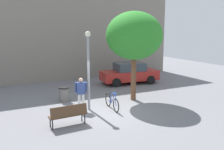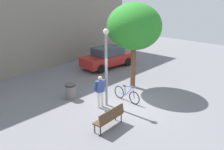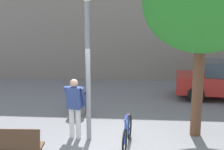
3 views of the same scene
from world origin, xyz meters
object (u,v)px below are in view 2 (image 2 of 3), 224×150
(bicycle_blue, at_px, (127,94))
(plaza_tree, at_px, (134,27))
(park_bench, at_px, (110,117))
(parked_car_red, at_px, (108,57))
(person_by_lamppost, at_px, (100,90))
(lamppost, at_px, (106,61))
(trash_bin, at_px, (71,91))

(bicycle_blue, bearing_deg, plaza_tree, 28.33)
(park_bench, height_order, parked_car_red, parked_car_red)
(person_by_lamppost, relative_size, plaza_tree, 0.33)
(park_bench, xyz_separation_m, bicycle_blue, (2.67, 1.18, -0.16))
(plaza_tree, height_order, parked_car_red, plaza_tree)
(plaza_tree, xyz_separation_m, bicycle_blue, (-1.91, -1.03, -3.28))
(park_bench, relative_size, bicycle_blue, 0.90)
(plaza_tree, bearing_deg, parked_car_red, 62.31)
(park_bench, bearing_deg, bicycle_blue, 23.76)
(lamppost, xyz_separation_m, park_bench, (-1.61, -1.67, -1.82))
(plaza_tree, height_order, bicycle_blue, plaza_tree)
(parked_car_red, relative_size, trash_bin, 5.26)
(bicycle_blue, height_order, trash_bin, bicycle_blue)
(bicycle_blue, bearing_deg, trash_bin, 125.00)
(trash_bin, bearing_deg, parked_car_red, 23.00)
(lamppost, height_order, park_bench, lamppost)
(parked_car_red, bearing_deg, lamppost, -138.47)
(parked_car_red, bearing_deg, person_by_lamppost, -141.00)
(lamppost, distance_m, bicycle_blue, 2.30)
(person_by_lamppost, relative_size, park_bench, 1.03)
(bicycle_blue, xyz_separation_m, trash_bin, (-1.76, 2.51, 0.04))
(lamppost, distance_m, person_by_lamppost, 1.45)
(park_bench, relative_size, trash_bin, 1.95)
(trash_bin, bearing_deg, person_by_lamppost, -81.25)
(bicycle_blue, distance_m, trash_bin, 3.07)
(plaza_tree, relative_size, trash_bin, 6.04)
(plaza_tree, xyz_separation_m, trash_bin, (-3.66, 1.49, -3.24))
(park_bench, distance_m, bicycle_blue, 2.93)
(bicycle_blue, bearing_deg, person_by_lamppost, 159.23)
(park_bench, bearing_deg, plaza_tree, 25.70)
(plaza_tree, bearing_deg, lamppost, -169.80)
(bicycle_blue, bearing_deg, lamppost, 155.12)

